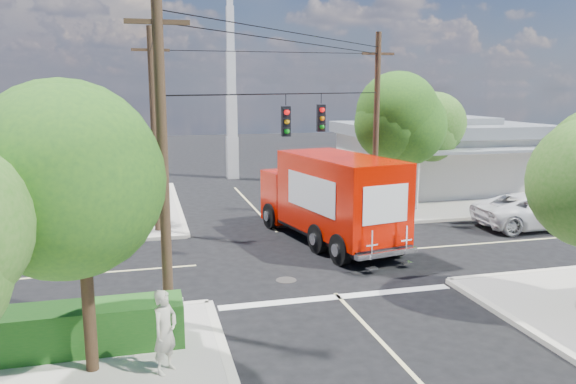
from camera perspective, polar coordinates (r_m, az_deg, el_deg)
name	(u,v)px	position (r m, az deg, el deg)	size (l,w,h in m)	color
ground	(301,257)	(21.68, 1.33, -6.66)	(120.00, 120.00, 0.00)	black
sidewalk_ne	(423,193)	(35.54, 13.53, -0.08)	(14.12, 14.12, 0.14)	#A9A499
sidewalk_nw	(44,212)	(31.89, -23.59, -1.86)	(14.12, 14.12, 0.14)	#A9A499
road_markings	(312,269)	(20.34, 2.47, -7.82)	(32.00, 32.00, 0.01)	beige
building_ne	(439,154)	(36.93, 15.12, 3.76)	(11.80, 10.20, 4.50)	beige
building_nw	(23,168)	(33.28, -25.34, 2.25)	(10.80, 10.20, 4.30)	beige
radio_tower	(231,99)	(40.42, -5.77, 9.33)	(0.80, 0.80, 17.00)	silver
tree_sw_front	(81,187)	(12.64, -20.32, 0.51)	(3.88, 3.78, 6.03)	#422D1C
tree_ne_front	(400,121)	(29.68, 11.34, 7.12)	(4.21, 4.14, 6.66)	#422D1C
tree_ne_back	(425,128)	(32.85, 13.75, 6.31)	(3.77, 3.66, 5.82)	#422D1C
palm_nw_front	(101,118)	(27.54, -18.43, 7.13)	(3.01, 3.08, 5.59)	#422D1C
palm_nw_back	(60,125)	(29.24, -22.12, 6.33)	(3.01, 3.08, 5.19)	#422D1C
utility_poles	(251,133)	(21.99, -3.76, 5.98)	(12.00, 10.68, 9.00)	#473321
picket_fence	(64,318)	(15.57, -21.77, -11.76)	(5.94, 0.06, 1.00)	silver
hedge_sw	(51,331)	(14.87, -22.94, -12.88)	(6.20, 1.20, 1.10)	#154A15
vending_boxes	(390,201)	(29.38, 10.28, -0.89)	(1.90, 0.50, 1.10)	#AB1722
delivery_truck	(330,198)	(23.45, 4.27, -0.60)	(4.24, 8.95, 3.73)	black
parked_car	(537,211)	(28.45, 23.97, -1.77)	(2.67, 5.79, 1.61)	silver
pedestrian	(165,331)	(13.05, -12.38, -13.66)	(0.70, 0.46, 1.90)	#BDB8A1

